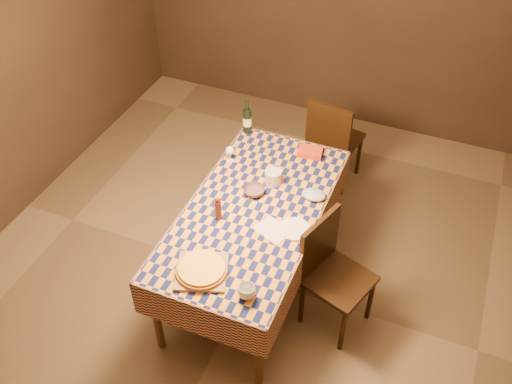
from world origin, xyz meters
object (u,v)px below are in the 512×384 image
wine_bottle (247,121)px  chair_far (332,138)px  chair_right (330,268)px  dining_table (253,217)px  cutting_board (202,271)px  bowl (254,191)px  pizza (201,269)px  white_plate (294,229)px

wine_bottle → chair_far: wine_bottle is taller
chair_far → chair_right: size_ratio=1.00×
dining_table → cutting_board: 0.68m
chair_right → dining_table: bearing=170.5°
bowl → chair_right: size_ratio=0.17×
pizza → chair_right: size_ratio=0.43×
cutting_board → white_plate: cutting_board is taller
wine_bottle → chair_far: 0.88m
wine_bottle → chair_right: bearing=-42.8°
cutting_board → chair_far: 2.08m
bowl → white_plate: 0.47m
wine_bottle → chair_far: (0.62, 0.52, -0.36)m
bowl → chair_right: chair_right is taller
chair_far → chair_right: 1.54m
pizza → white_plate: size_ratio=1.79×
cutting_board → wine_bottle: bearing=102.2°
pizza → cutting_board: bearing=0.0°
chair_right → chair_far: bearing=106.1°
pizza → chair_right: (0.71, 0.56, -0.28)m
pizza → wine_bottle: wine_bottle is taller
white_plate → wine_bottle: bearing=128.6°
dining_table → bowl: bearing=110.9°
pizza → chair_right: 0.95m
cutting_board → white_plate: (0.42, 0.59, -0.00)m
dining_table → white_plate: white_plate is taller
cutting_board → white_plate: bearing=54.4°
dining_table → wine_bottle: 0.97m
white_plate → dining_table: bearing=167.1°
dining_table → chair_right: chair_right is taller
white_plate → bowl: bearing=149.0°
cutting_board → chair_right: bearing=38.1°
bowl → chair_far: bearing=77.7°
cutting_board → pizza: (-0.00, 0.00, 0.03)m
bowl → chair_far: size_ratio=0.17×
wine_bottle → white_plate: 1.21m
dining_table → bowl: 0.20m
pizza → chair_far: size_ratio=0.43×
dining_table → chair_right: 0.66m
cutting_board → dining_table: bearing=82.9°
pizza → chair_right: chair_right is taller
dining_table → pizza: size_ratio=4.57×
pizza → wine_bottle: 1.56m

